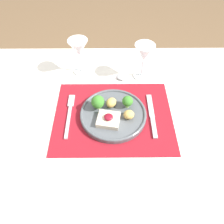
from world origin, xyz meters
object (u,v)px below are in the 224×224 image
Objects in this scene: knife at (152,118)px; wine_glass_far at (79,50)px; spoon at (117,77)px; wine_glass_near at (144,54)px; fork at (70,112)px; dinner_plate at (112,112)px.

knife is 1.31× the size of wine_glass_far.
spoon is 0.21m from wine_glass_far.
fork is at bearing -144.30° from wine_glass_near.
wine_glass_near reaches higher than dinner_plate.
wine_glass_near and wine_glass_far have the same top height.
wine_glass_near is at bearing -7.26° from wine_glass_far.
dinner_plate is 0.32m from wine_glass_far.
fork is 0.39m from wine_glass_near.
wine_glass_far is at bearing 82.71° from fork.
wine_glass_near is (0.11, 0.01, 0.11)m from spoon.
fork is 1.09× the size of spoon.
wine_glass_far is (-0.30, 0.29, 0.11)m from knife.
knife is at bearing -64.78° from spoon.
wine_glass_far reaches higher than dinner_plate.
spoon is at bearing 45.40° from fork.
knife is (0.16, -0.02, -0.01)m from dinner_plate.
fork is 1.00× the size of knife.
spoon is at bearing 116.23° from knife.
wine_glass_near is at bearing 3.20° from spoon.
knife reaches higher than fork.
wine_glass_near reaches higher than spoon.
wine_glass_far is (0.03, 0.26, 0.11)m from fork.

